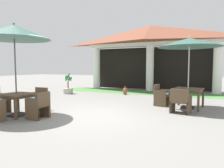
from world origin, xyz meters
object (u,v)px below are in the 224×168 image
at_px(patio_chair_near_foreground_south, 180,102).
at_px(patio_table_near_foreground, 188,91).
at_px(patio_chair_near_foreground_west, 161,96).
at_px(patio_chair_mid_left_east, 39,106).
at_px(patio_umbrella_mid_left, 14,33).
at_px(patio_table_mid_left, 16,97).
at_px(patio_umbrella_near_foreground, 189,43).
at_px(terracotta_urn, 125,91).
at_px(potted_palm_left_edge, 68,89).
at_px(patio_chair_mid_left_north, 38,100).

bearing_deg(patio_chair_near_foreground_south, patio_table_near_foreground, 90.00).
distance_m(patio_chair_near_foreground_west, patio_chair_mid_left_east, 4.75).
bearing_deg(patio_umbrella_mid_left, patio_table_mid_left, 165.96).
relative_size(patio_chair_near_foreground_south, patio_umbrella_mid_left, 0.29).
bearing_deg(patio_umbrella_near_foreground, terracotta_urn, 142.63).
height_order(patio_table_mid_left, terracotta_urn, patio_table_mid_left).
distance_m(patio_umbrella_near_foreground, patio_umbrella_mid_left, 6.08).
distance_m(patio_table_near_foreground, patio_table_mid_left, 6.08).
bearing_deg(patio_chair_near_foreground_south, patio_chair_near_foreground_west, 134.92).
bearing_deg(patio_table_near_foreground, potted_palm_left_edge, 165.63).
height_order(patio_table_mid_left, potted_palm_left_edge, potted_palm_left_edge).
relative_size(patio_umbrella_near_foreground, patio_chair_near_foreground_west, 3.17).
bearing_deg(patio_table_near_foreground, patio_umbrella_near_foreground, -161.57).
bearing_deg(potted_palm_left_edge, patio_table_mid_left, -70.51).
bearing_deg(patio_table_mid_left, terracotta_urn, 78.09).
xyz_separation_m(patio_table_near_foreground, patio_chair_near_foreground_west, (-1.04, 0.16, -0.26)).
distance_m(patio_table_near_foreground, patio_chair_near_foreground_west, 1.08).
height_order(patio_chair_near_foreground_south, patio_table_mid_left, patio_chair_near_foreground_south).
height_order(patio_umbrella_mid_left, potted_palm_left_edge, patio_umbrella_mid_left).
bearing_deg(patio_umbrella_near_foreground, patio_chair_mid_left_north, -151.71).
distance_m(patio_chair_near_foreground_south, patio_table_mid_left, 5.39).
distance_m(patio_table_near_foreground, terracotta_urn, 4.53).
relative_size(patio_table_mid_left, potted_palm_left_edge, 0.75).
relative_size(patio_chair_near_foreground_south, patio_chair_mid_left_east, 1.03).
distance_m(patio_chair_near_foreground_west, patio_umbrella_mid_left, 5.82).
height_order(patio_chair_near_foreground_south, patio_chair_mid_left_east, patio_chair_near_foreground_south).
bearing_deg(patio_chair_near_foreground_west, patio_chair_mid_left_east, -29.99).
relative_size(patio_chair_near_foreground_south, patio_chair_near_foreground_west, 0.98).
relative_size(patio_umbrella_near_foreground, patio_chair_mid_left_north, 3.32).
xyz_separation_m(patio_umbrella_mid_left, patio_chair_mid_left_north, (-0.01, 0.92, -2.24)).
distance_m(patio_table_mid_left, potted_palm_left_edge, 5.64).
distance_m(patio_table_mid_left, patio_chair_mid_left_north, 0.95).
xyz_separation_m(patio_umbrella_near_foreground, patio_chair_near_foreground_south, (-0.16, -1.04, -2.06)).
relative_size(patio_chair_mid_left_north, terracotta_urn, 1.73).
xyz_separation_m(patio_umbrella_mid_left, potted_palm_left_edge, (-1.88, 5.31, -2.33)).
height_order(patio_table_near_foreground, patio_chair_near_foreground_south, patio_chair_near_foreground_south).
bearing_deg(patio_umbrella_mid_left, potted_palm_left_edge, 109.49).
xyz_separation_m(patio_umbrella_near_foreground, patio_umbrella_mid_left, (-4.92, -3.57, 0.18)).
bearing_deg(terracotta_urn, patio_chair_mid_left_north, -103.96).
height_order(patio_umbrella_near_foreground, terracotta_urn, patio_umbrella_near_foreground).
xyz_separation_m(patio_table_near_foreground, patio_umbrella_mid_left, (-4.92, -3.57, 1.97)).
relative_size(patio_chair_mid_left_north, potted_palm_left_edge, 0.66).
distance_m(patio_chair_near_foreground_west, potted_palm_left_edge, 5.97).
height_order(patio_chair_near_foreground_west, patio_umbrella_mid_left, patio_umbrella_mid_left).
relative_size(patio_chair_near_foreground_west, terracotta_urn, 1.81).
distance_m(patio_table_mid_left, terracotta_urn, 6.46).
distance_m(patio_umbrella_near_foreground, patio_chair_mid_left_east, 5.74).
relative_size(patio_chair_near_foreground_west, patio_chair_mid_left_north, 1.05).
distance_m(patio_umbrella_near_foreground, patio_chair_near_foreground_west, 2.31).
bearing_deg(patio_table_mid_left, patio_chair_mid_left_east, 0.55).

